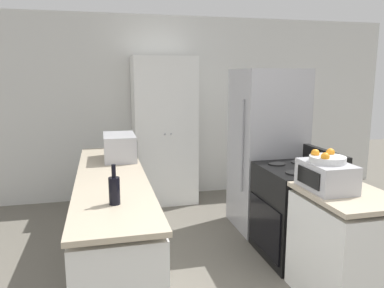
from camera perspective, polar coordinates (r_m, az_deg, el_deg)
The scene contains 10 objects.
wall_back at distance 5.50m, azimuth -4.00°, elevation 5.50°, with size 7.00×0.06×2.60m.
counter_left at distance 3.54m, azimuth -11.92°, elevation -11.93°, with size 0.60×2.66×0.90m.
counter_right at distance 3.23m, azimuth 22.14°, elevation -14.75°, with size 0.60×0.78×0.90m.
pantry_cabinet at distance 5.20m, azimuth -4.23°, elevation 1.99°, with size 0.85×0.57×2.02m.
stove at distance 3.85m, azimuth 15.48°, elevation -9.90°, with size 0.66×0.76×1.06m.
refrigerator at distance 4.40m, azimuth 11.27°, elevation -0.89°, with size 0.74×0.71×1.84m.
microwave at distance 4.00m, azimuth -10.96°, elevation -0.43°, with size 0.33×0.53×0.26m.
wine_bottle at distance 2.62m, azimuth -11.75°, elevation -6.82°, with size 0.08×0.08×0.28m.
toaster_oven at distance 3.07m, azimuth 19.76°, elevation -4.63°, with size 0.31×0.44×0.21m.
fruit_bowl at distance 3.04m, azimuth 19.86°, elevation -2.08°, with size 0.27×0.27×0.10m.
Camera 1 is at (-0.92, -1.86, 1.76)m, focal length 35.00 mm.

